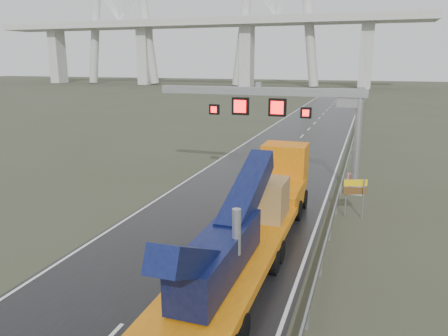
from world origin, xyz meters
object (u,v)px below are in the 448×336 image
(heavy_haul_truck, at_px, (256,214))
(exit_sign_pair, at_px, (355,190))
(striped_barrier, at_px, (352,182))
(sign_gantry, at_px, (287,109))

(heavy_haul_truck, height_order, exit_sign_pair, heavy_haul_truck)
(heavy_haul_truck, bearing_deg, exit_sign_pair, 55.80)
(heavy_haul_truck, xyz_separation_m, exit_sign_pair, (4.27, 6.31, -0.22))
(exit_sign_pair, height_order, striped_barrier, exit_sign_pair)
(sign_gantry, bearing_deg, striped_barrier, 7.10)
(heavy_haul_truck, relative_size, exit_sign_pair, 8.75)
(exit_sign_pair, relative_size, striped_barrier, 1.94)
(heavy_haul_truck, bearing_deg, sign_gantry, 93.55)
(heavy_haul_truck, xyz_separation_m, striped_barrier, (3.95, 11.94, -1.24))
(exit_sign_pair, bearing_deg, sign_gantry, 116.05)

